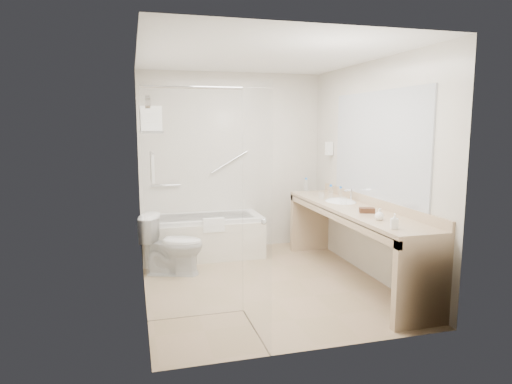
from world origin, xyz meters
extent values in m
plane|color=#9C8060|center=(0.00, 0.00, 0.00)|extent=(3.20, 3.20, 0.00)
cube|color=white|center=(0.00, 0.00, 2.50)|extent=(2.60, 3.20, 0.10)
cube|color=beige|center=(0.00, 1.60, 1.25)|extent=(2.60, 0.10, 2.50)
cube|color=beige|center=(0.00, -1.60, 1.25)|extent=(2.60, 0.10, 2.50)
cube|color=beige|center=(-1.30, 0.00, 1.25)|extent=(0.10, 3.20, 2.50)
cube|color=beige|center=(1.30, 0.00, 1.25)|extent=(0.10, 3.20, 2.50)
cube|color=silver|center=(-0.50, 1.25, 0.28)|extent=(1.60, 0.70, 0.55)
cube|color=white|center=(-0.50, 0.89, 0.25)|extent=(1.60, 0.02, 0.50)
cube|color=white|center=(-0.40, 0.90, 0.50)|extent=(0.28, 0.06, 0.18)
cylinder|color=silver|center=(-0.95, 1.56, 0.95)|extent=(0.40, 0.03, 0.03)
cylinder|color=silver|center=(-0.05, 1.56, 1.25)|extent=(0.53, 0.03, 0.33)
cube|color=silver|center=(-0.85, -0.70, 1.05)|extent=(0.90, 0.01, 2.10)
cube|color=silver|center=(-0.40, -1.15, 1.05)|extent=(0.02, 0.90, 2.10)
cylinder|color=silver|center=(-0.85, -0.70, 2.10)|extent=(0.90, 0.02, 0.02)
sphere|color=silver|center=(-0.37, -1.30, 1.00)|extent=(0.05, 0.05, 0.05)
cylinder|color=silver|center=(-1.25, -1.15, 1.95)|extent=(0.04, 0.10, 0.10)
cube|color=silver|center=(-1.17, 0.35, 1.70)|extent=(0.24, 0.55, 0.02)
cylinder|color=silver|center=(-1.17, 0.35, 1.48)|extent=(0.02, 0.55, 0.02)
cube|color=white|center=(-1.17, 0.35, 1.32)|extent=(0.03, 0.42, 0.32)
cube|color=white|center=(-1.17, 0.35, 1.76)|extent=(0.22, 0.40, 0.08)
cube|color=white|center=(-1.17, 0.35, 1.84)|extent=(0.22, 0.40, 0.08)
cube|color=white|center=(-1.17, 0.35, 1.93)|extent=(0.22, 0.40, 0.08)
cube|color=tan|center=(1.02, -0.15, 0.82)|extent=(0.55, 2.70, 0.05)
cube|color=tan|center=(1.29, -0.15, 0.90)|extent=(0.03, 2.70, 0.10)
cube|color=tan|center=(0.77, -0.15, 0.77)|extent=(0.04, 2.70, 0.08)
cube|color=tan|center=(1.02, -1.46, 0.40)|extent=(0.55, 0.08, 0.80)
cube|color=tan|center=(1.02, 1.16, 0.40)|extent=(0.55, 0.08, 0.80)
ellipsoid|color=silver|center=(1.05, 0.25, 0.82)|extent=(0.40, 0.52, 0.14)
cylinder|color=silver|center=(1.20, 0.25, 0.93)|extent=(0.03, 0.03, 0.14)
cube|color=#B2B7BF|center=(1.29, -0.15, 1.55)|extent=(0.02, 2.00, 1.20)
cube|color=white|center=(1.25, 1.05, 1.45)|extent=(0.08, 0.10, 0.18)
imported|color=silver|center=(-0.95, 0.60, 0.36)|extent=(0.82, 0.62, 0.71)
cube|color=#4F2E1C|center=(1.01, -0.48, 0.88)|extent=(0.18, 0.15, 0.05)
imported|color=white|center=(0.87, -1.23, 0.88)|extent=(0.11, 0.15, 0.07)
imported|color=white|center=(0.94, -0.85, 0.89)|extent=(0.13, 0.14, 0.09)
cylinder|color=silver|center=(1.06, 0.26, 0.93)|extent=(0.06, 0.06, 0.16)
cylinder|color=blue|center=(1.06, 0.26, 1.02)|extent=(0.03, 0.03, 0.02)
cylinder|color=silver|center=(0.96, 0.33, 0.94)|extent=(0.06, 0.06, 0.18)
cylinder|color=blue|center=(0.96, 0.33, 1.04)|extent=(0.03, 0.03, 0.03)
cylinder|color=silver|center=(0.94, 1.10, 0.94)|extent=(0.06, 0.06, 0.17)
cylinder|color=blue|center=(0.94, 1.10, 1.04)|extent=(0.03, 0.03, 0.03)
cylinder|color=silver|center=(0.89, 0.46, 0.89)|extent=(0.07, 0.07, 0.09)
cylinder|color=silver|center=(0.99, 0.02, 0.90)|extent=(0.08, 0.08, 0.10)
camera|label=1|loc=(-1.38, -4.77, 1.78)|focal=32.00mm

